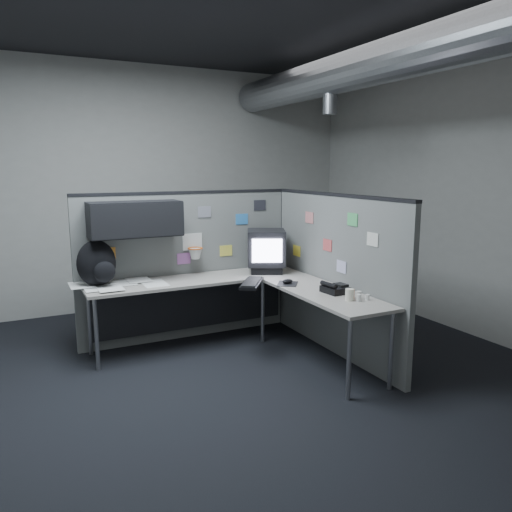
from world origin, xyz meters
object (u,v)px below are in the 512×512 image
monitor (266,250)px  backpack (97,264)px  phone (335,289)px  desk (230,293)px  keyboard (252,283)px

monitor → backpack: monitor is taller
phone → monitor: bearing=101.6°
phone → desk: bearing=134.1°
desk → phone: (0.70, -0.86, 0.16)m
monitor → keyboard: 0.70m
desk → monitor: size_ratio=4.24×
desk → keyboard: bearing=-59.4°
monitor → keyboard: (-0.43, -0.51, -0.22)m
desk → keyboard: (0.14, -0.24, 0.14)m
monitor → phone: (0.13, -1.13, -0.20)m
keyboard → phone: size_ratio=2.02×
keyboard → backpack: 1.52m
phone → backpack: size_ratio=0.52×
monitor → phone: 1.15m
desk → phone: bearing=-50.8°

